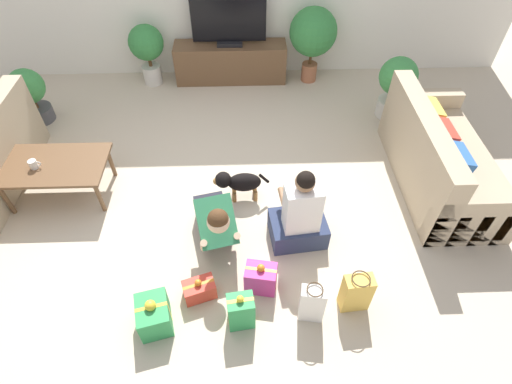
% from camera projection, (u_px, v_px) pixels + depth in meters
% --- Properties ---
extents(ground_plane, '(16.00, 16.00, 0.00)m').
position_uv_depth(ground_plane, '(211.00, 197.00, 4.27)').
color(ground_plane, beige).
extents(sofa_right, '(0.84, 1.79, 0.85)m').
position_uv_depth(sofa_right, '(439.00, 160.00, 4.22)').
color(sofa_right, tan).
rests_on(sofa_right, ground_plane).
extents(coffee_table, '(1.04, 0.65, 0.42)m').
position_uv_depth(coffee_table, '(55.00, 167.00, 4.04)').
color(coffee_table, brown).
rests_on(coffee_table, ground_plane).
extents(tv_console, '(1.57, 0.38, 0.54)m').
position_uv_depth(tv_console, '(231.00, 62.00, 5.71)').
color(tv_console, brown).
rests_on(tv_console, ground_plane).
extents(tv, '(1.00, 0.20, 0.67)m').
position_uv_depth(tv, '(229.00, 23.00, 5.30)').
color(tv, black).
rests_on(tv, tv_console).
extents(potted_plant_back_right, '(0.64, 0.64, 1.05)m').
position_uv_depth(potted_plant_back_right, '(313.00, 34.00, 5.39)').
color(potted_plant_back_right, '#A36042').
rests_on(potted_plant_back_right, ground_plane).
extents(potted_plant_back_left, '(0.47, 0.47, 0.85)m').
position_uv_depth(potted_plant_back_left, '(147.00, 47.00, 5.45)').
color(potted_plant_back_left, beige).
rests_on(potted_plant_back_left, ground_plane).
extents(potted_plant_corner_left, '(0.43, 0.43, 0.71)m').
position_uv_depth(potted_plant_corner_left, '(29.00, 93.00, 4.93)').
color(potted_plant_corner_left, '#4C4C51').
rests_on(potted_plant_corner_left, ground_plane).
extents(potted_plant_corner_right, '(0.47, 0.47, 0.80)m').
position_uv_depth(potted_plant_corner_right, '(397.00, 83.00, 4.96)').
color(potted_plant_corner_right, beige).
rests_on(potted_plant_corner_right, ground_plane).
extents(person_kneeling, '(0.47, 0.78, 0.74)m').
position_uv_depth(person_kneeling, '(215.00, 221.00, 3.63)').
color(person_kneeling, '#23232D').
rests_on(person_kneeling, ground_plane).
extents(person_sitting, '(0.56, 0.52, 0.91)m').
position_uv_depth(person_sitting, '(300.00, 217.00, 3.67)').
color(person_sitting, '#283351').
rests_on(person_sitting, ground_plane).
extents(dog, '(0.58, 0.19, 0.36)m').
position_uv_depth(dog, '(238.00, 182.00, 4.11)').
color(dog, black).
rests_on(dog, ground_plane).
extents(gift_box_a, '(0.31, 0.24, 0.23)m').
position_uv_depth(gift_box_a, '(199.00, 289.00, 3.41)').
color(gift_box_a, red).
rests_on(gift_box_a, ground_plane).
extents(gift_box_b, '(0.32, 0.36, 0.34)m').
position_uv_depth(gift_box_b, '(154.00, 315.00, 3.20)').
color(gift_box_b, '#2D934C').
rests_on(gift_box_b, ground_plane).
extents(gift_box_c, '(0.23, 0.19, 0.41)m').
position_uv_depth(gift_box_c, '(241.00, 311.00, 3.18)').
color(gift_box_c, '#2D934C').
rests_on(gift_box_c, ground_plane).
extents(gift_box_d, '(0.30, 0.23, 0.33)m').
position_uv_depth(gift_box_d, '(261.00, 278.00, 3.43)').
color(gift_box_d, '#CC3389').
rests_on(gift_box_d, ground_plane).
extents(gift_bag_a, '(0.25, 0.16, 0.42)m').
position_uv_depth(gift_bag_a, '(356.00, 293.00, 3.27)').
color(gift_bag_a, '#E5B74C').
rests_on(gift_bag_a, ground_plane).
extents(gift_bag_b, '(0.22, 0.15, 0.43)m').
position_uv_depth(gift_bag_b, '(312.00, 303.00, 3.19)').
color(gift_bag_b, white).
rests_on(gift_bag_b, ground_plane).
extents(mug, '(0.12, 0.08, 0.09)m').
position_uv_depth(mug, '(34.00, 164.00, 3.94)').
color(mug, silver).
rests_on(mug, coffee_table).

